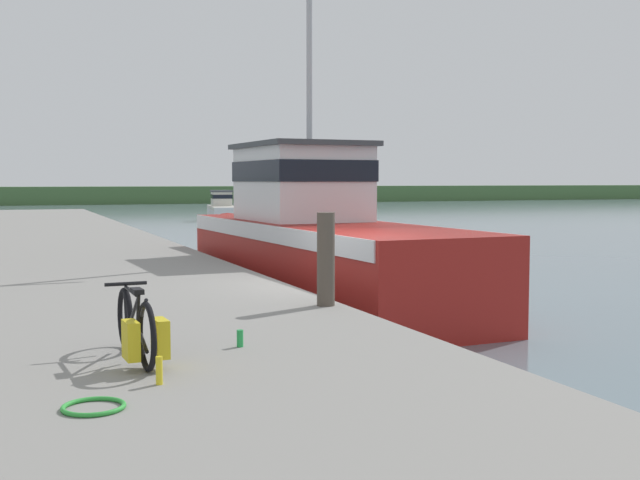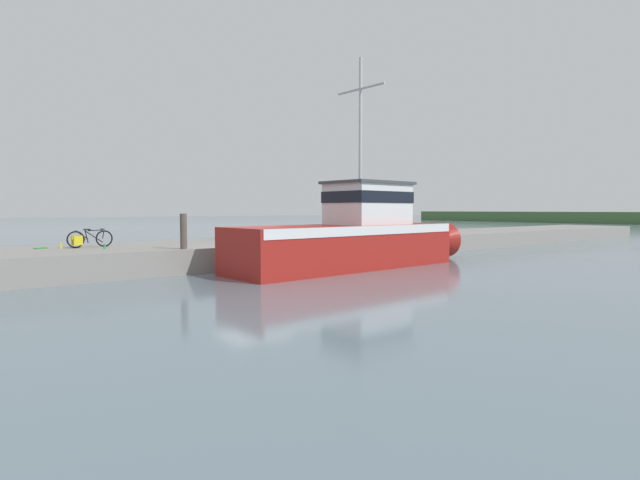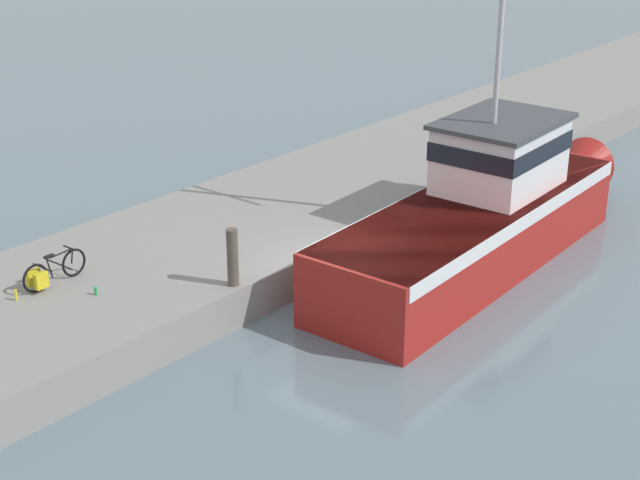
{
  "view_description": "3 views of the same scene",
  "coord_description": "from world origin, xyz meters",
  "px_view_note": "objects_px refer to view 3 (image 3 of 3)",
  "views": [
    {
      "loc": [
        -5.38,
        -12.96,
        2.77
      ],
      "look_at": [
        -0.74,
        -1.13,
        1.82
      ],
      "focal_mm": 45.0,
      "sensor_mm": 36.0,
      "label": 1
    },
    {
      "loc": [
        16.9,
        -10.02,
        2.46
      ],
      "look_at": [
        0.23,
        3.26,
        1.16
      ],
      "focal_mm": 28.0,
      "sensor_mm": 36.0,
      "label": 2
    },
    {
      "loc": [
        13.35,
        -16.23,
        10.43
      ],
      "look_at": [
        -1.4,
        1.05,
        0.91
      ],
      "focal_mm": 55.0,
      "sensor_mm": 36.0,
      "label": 3
    }
  ],
  "objects_px": {
    "water_bottle_by_bike": "(16,295)",
    "water_bottle_on_curb": "(96,291)",
    "fishing_boat_main": "(484,211)",
    "bicycle_touring": "(49,272)",
    "mooring_post": "(233,257)"
  },
  "relations": [
    {
      "from": "bicycle_touring",
      "to": "water_bottle_on_curb",
      "type": "bearing_deg",
      "value": 15.78
    },
    {
      "from": "fishing_boat_main",
      "to": "bicycle_touring",
      "type": "bearing_deg",
      "value": -122.73
    },
    {
      "from": "fishing_boat_main",
      "to": "water_bottle_on_curb",
      "type": "bearing_deg",
      "value": -118.18
    },
    {
      "from": "water_bottle_by_bike",
      "to": "water_bottle_on_curb",
      "type": "height_order",
      "value": "water_bottle_by_bike"
    },
    {
      "from": "mooring_post",
      "to": "water_bottle_on_curb",
      "type": "xyz_separation_m",
      "value": [
        -1.94,
        -2.34,
        -0.58
      ]
    },
    {
      "from": "water_bottle_by_bike",
      "to": "water_bottle_on_curb",
      "type": "distance_m",
      "value": 1.7
    },
    {
      "from": "mooring_post",
      "to": "fishing_boat_main",
      "type": "bearing_deg",
      "value": 70.6
    },
    {
      "from": "fishing_boat_main",
      "to": "bicycle_touring",
      "type": "distance_m",
      "value": 10.93
    },
    {
      "from": "mooring_post",
      "to": "water_bottle_by_bike",
      "type": "height_order",
      "value": "mooring_post"
    },
    {
      "from": "mooring_post",
      "to": "water_bottle_on_curb",
      "type": "bearing_deg",
      "value": -129.68
    },
    {
      "from": "bicycle_touring",
      "to": "water_bottle_by_bike",
      "type": "distance_m",
      "value": 0.94
    },
    {
      "from": "fishing_boat_main",
      "to": "water_bottle_by_bike",
      "type": "relative_size",
      "value": 50.21
    },
    {
      "from": "fishing_boat_main",
      "to": "mooring_post",
      "type": "height_order",
      "value": "fishing_boat_main"
    },
    {
      "from": "bicycle_touring",
      "to": "water_bottle_by_bike",
      "type": "height_order",
      "value": "bicycle_touring"
    },
    {
      "from": "bicycle_touring",
      "to": "water_bottle_by_bike",
      "type": "xyz_separation_m",
      "value": [
        0.04,
        -0.91,
        -0.21
      ]
    }
  ]
}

